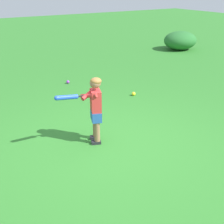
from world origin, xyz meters
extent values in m
plane|color=#2D7528|center=(0.00, 0.00, 0.00)|extent=(40.00, 40.00, 0.00)
cube|color=#232328|center=(-0.24, -0.22, 0.03)|extent=(0.14, 0.17, 0.05)
cylinder|color=#996B4C|center=(-0.23, -0.20, 0.21)|extent=(0.09, 0.09, 0.34)
cube|color=#232328|center=(-0.40, -0.16, 0.03)|extent=(0.14, 0.17, 0.05)
cylinder|color=#996B4C|center=(-0.39, -0.14, 0.21)|extent=(0.09, 0.09, 0.34)
cube|color=#2856A8|center=(-0.31, -0.17, 0.46)|extent=(0.31, 0.24, 0.16)
cube|color=red|center=(-0.31, -0.17, 0.71)|extent=(0.29, 0.23, 0.34)
sphere|color=#996B4C|center=(-0.31, -0.17, 1.00)|extent=(0.17, 0.17, 0.17)
ellipsoid|color=olive|center=(-0.31, -0.17, 1.02)|extent=(0.22, 0.22, 0.11)
sphere|color=blue|center=(-0.36, -0.31, 0.80)|extent=(0.04, 0.04, 0.04)
cylinder|color=black|center=(-0.36, -0.40, 0.81)|extent=(0.03, 0.14, 0.05)
cylinder|color=blue|center=(-0.35, -0.63, 0.85)|extent=(0.08, 0.35, 0.11)
sphere|color=blue|center=(-0.34, -0.80, 0.87)|extent=(0.07, 0.07, 0.07)
cylinder|color=red|center=(-0.32, -0.28, 0.81)|extent=(0.30, 0.19, 0.14)
cylinder|color=red|center=(-0.38, -0.26, 0.81)|extent=(0.18, 0.31, 0.14)
sphere|color=yellow|center=(-1.75, 1.62, 0.04)|extent=(0.09, 0.09, 0.09)
sphere|color=purple|center=(-3.38, 0.72, 0.04)|extent=(0.08, 0.08, 0.08)
ellipsoid|color=#286B2D|center=(-5.00, 6.18, 0.35)|extent=(1.13, 1.31, 0.69)
camera|label=1|loc=(3.53, -2.30, 2.40)|focal=48.68mm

